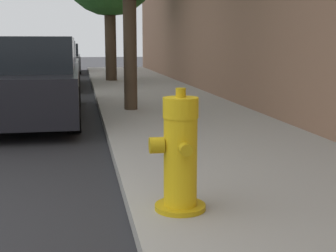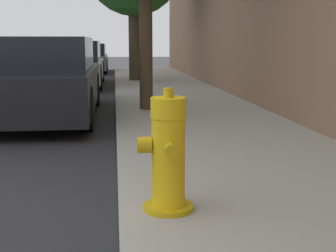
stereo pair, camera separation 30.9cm
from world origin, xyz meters
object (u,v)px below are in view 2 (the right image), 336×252
(parked_car_mid, at_px, (72,64))
(fire_hydrant, at_px, (168,156))
(parked_car_near, at_px, (45,79))
(parked_car_far, at_px, (88,58))

(parked_car_mid, bearing_deg, fire_hydrant, -81.76)
(fire_hydrant, distance_m, parked_car_near, 5.32)
(parked_car_mid, relative_size, parked_car_far, 1.00)
(fire_hydrant, xyz_separation_m, parked_car_far, (-1.52, 17.77, 0.10))
(fire_hydrant, distance_m, parked_car_mid, 11.20)
(fire_hydrant, relative_size, parked_car_near, 0.19)
(parked_car_far, bearing_deg, parked_car_near, -90.12)
(fire_hydrant, xyz_separation_m, parked_car_mid, (-1.60, 11.09, 0.14))
(parked_car_far, bearing_deg, parked_car_mid, -90.69)
(parked_car_near, bearing_deg, parked_car_mid, 90.51)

